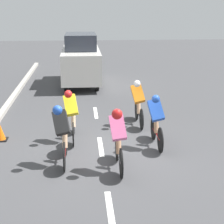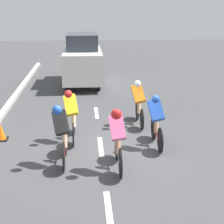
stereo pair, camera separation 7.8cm
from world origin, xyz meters
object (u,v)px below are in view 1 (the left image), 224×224
object	(u,v)px
cyclist_black	(62,132)
cyclist_yellow	(72,114)
cyclist_orange	(138,101)
support_car	(81,60)
cyclist_pink	(118,137)
cyclist_blue	(156,119)
traffic_cone	(0,132)

from	to	relation	value
cyclist_black	cyclist_yellow	bearing A→B (deg)	-96.67
cyclist_orange	support_car	bearing A→B (deg)	-74.88
cyclist_pink	cyclist_blue	xyz separation A→B (m)	(-1.13, -1.36, -0.04)
cyclist_black	support_car	world-z (taller)	support_car
cyclist_yellow	cyclist_black	xyz separation A→B (m)	(0.18, 1.57, 0.01)
traffic_cone	support_car	bearing A→B (deg)	-107.25
cyclist_yellow	cyclist_pink	xyz separation A→B (m)	(-1.07, 2.04, 0.03)
cyclist_pink	support_car	bearing A→B (deg)	-85.36
support_car	cyclist_yellow	bearing A→B (deg)	87.78
cyclist_yellow	support_car	xyz separation A→B (m)	(-0.29, -7.54, 0.38)
cyclist_yellow	cyclist_black	distance (m)	1.58
cyclist_blue	support_car	bearing A→B (deg)	-76.92
traffic_cone	cyclist_blue	bearing A→B (deg)	168.55
cyclist_blue	traffic_cone	size ratio (longest dim) A/B	3.29
cyclist_blue	traffic_cone	xyz separation A→B (m)	(4.20, -0.85, -0.53)
cyclist_pink	cyclist_orange	bearing A→B (deg)	-106.29
cyclist_pink	cyclist_orange	distance (m)	3.35
cyclist_pink	cyclist_blue	size ratio (longest dim) A/B	1.01
cyclist_pink	cyclist_orange	world-z (taller)	cyclist_pink
cyclist_blue	cyclist_yellow	bearing A→B (deg)	-17.04
traffic_cone	cyclist_orange	bearing A→B (deg)	-165.87
support_car	traffic_cone	bearing A→B (deg)	72.75
cyclist_pink	support_car	xyz separation A→B (m)	(0.78, -9.58, 0.34)
cyclist_blue	support_car	size ratio (longest dim) A/B	0.37
cyclist_yellow	cyclist_blue	distance (m)	2.30
cyclist_blue	cyclist_pink	bearing A→B (deg)	50.24
cyclist_orange	traffic_cone	xyz separation A→B (m)	(4.01, 1.01, -0.54)
cyclist_pink	traffic_cone	size ratio (longest dim) A/B	3.33
cyclist_yellow	traffic_cone	distance (m)	2.07
cyclist_black	cyclist_orange	xyz separation A→B (m)	(-2.19, -2.75, -0.01)
cyclist_orange	traffic_cone	size ratio (longest dim) A/B	3.40
cyclist_yellow	cyclist_blue	size ratio (longest dim) A/B	1.05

